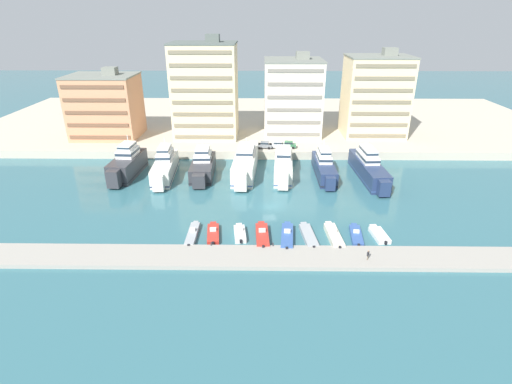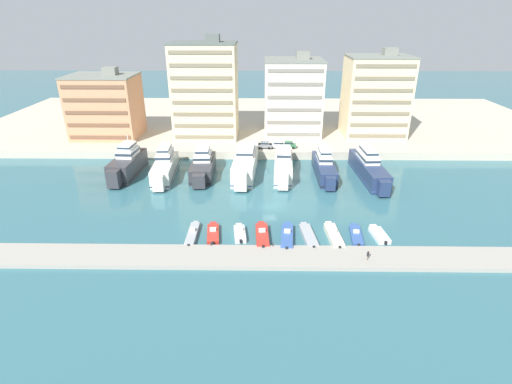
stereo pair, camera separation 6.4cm
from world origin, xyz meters
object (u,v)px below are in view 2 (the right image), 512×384
yacht_ivory_center (283,165)px  motorboat_cream_mid_right (334,236)px  yacht_ivory_center_left (246,163)px  car_silver_mid_left (277,144)px  yacht_ivory_left (165,166)px  motorboat_white_far_right (379,235)px  yacht_navy_center_right (324,166)px  motorboat_blue_right (356,235)px  car_white_far_left (254,144)px  motorboat_grey_center_right (308,236)px  yacht_charcoal_far_left (127,164)px  motorboat_grey_far_left (192,234)px  motorboat_blue_center (287,236)px  car_green_center_left (288,144)px  pedestrian_near_edge (368,254)px  motorboat_red_center_left (262,235)px  yacht_navy_mid_right (369,167)px  car_grey_left (264,145)px  yacht_charcoal_mid_left (203,165)px  motorboat_white_mid_left (240,233)px  motorboat_red_left (213,233)px

yacht_ivory_center → motorboat_cream_mid_right: yacht_ivory_center is taller
yacht_ivory_center_left → car_silver_mid_left: size_ratio=5.51×
yacht_ivory_left → motorboat_white_far_right: size_ratio=3.16×
yacht_navy_center_right → motorboat_blue_right: size_ratio=2.52×
car_white_far_left → car_silver_mid_left: bearing=-1.7°
motorboat_grey_center_right → car_white_far_left: bearing=103.2°
yacht_ivory_center → motorboat_grey_center_right: (2.86, -28.55, -1.99)m
motorboat_white_far_right → car_white_far_left: car_white_far_left is taller
yacht_charcoal_far_left → motorboat_grey_far_left: bearing=-55.0°
yacht_charcoal_far_left → motorboat_blue_center: bearing=-38.7°
motorboat_grey_center_right → motorboat_cream_mid_right: size_ratio=0.98×
yacht_ivory_center_left → motorboat_grey_center_right: yacht_ivory_center_left is taller
motorboat_cream_mid_right → motorboat_blue_right: size_ratio=1.14×
car_green_center_left → pedestrian_near_edge: size_ratio=2.54×
yacht_ivory_left → car_green_center_left: yacht_ivory_left is taller
motorboat_grey_far_left → pedestrian_near_edge: pedestrian_near_edge is taller
yacht_charcoal_far_left → motorboat_blue_center: size_ratio=1.98×
motorboat_grey_center_right → car_green_center_left: (-0.90, 42.37, 2.64)m
yacht_charcoal_far_left → motorboat_grey_center_right: (38.79, -27.84, -2.33)m
yacht_charcoal_far_left → yacht_ivory_center: yacht_charcoal_far_left is taller
motorboat_grey_far_left → motorboat_red_center_left: size_ratio=1.00×
motorboat_blue_right → yacht_navy_mid_right: bearing=72.6°
car_grey_left → pedestrian_near_edge: bearing=-72.9°
yacht_ivory_center → motorboat_blue_right: size_ratio=2.61×
yacht_ivory_center_left → yacht_charcoal_mid_left: bearing=-173.3°
motorboat_white_mid_left → motorboat_cream_mid_right: (15.72, -0.63, 0.06)m
car_white_far_left → motorboat_white_mid_left: bearing=-92.1°
yacht_ivory_left → motorboat_red_left: yacht_ivory_left is taller
motorboat_cream_mid_right → pedestrian_near_edge: 8.33m
yacht_ivory_left → yacht_navy_center_right: yacht_ivory_left is taller
yacht_ivory_left → motorboat_grey_center_right: yacht_ivory_left is taller
yacht_charcoal_far_left → car_green_center_left: bearing=21.0°
motorboat_blue_center → car_white_far_left: (-6.40, 42.77, 2.53)m
motorboat_grey_far_left → car_silver_mid_left: bearing=69.5°
yacht_charcoal_far_left → yacht_navy_mid_right: yacht_charcoal_far_left is taller
motorboat_white_mid_left → motorboat_cream_mid_right: motorboat_cream_mid_right is taller
motorboat_red_left → motorboat_cream_mid_right: size_ratio=0.85×
motorboat_red_center_left → motorboat_grey_center_right: 7.74m
motorboat_grey_far_left → car_green_center_left: bearing=66.2°
yacht_ivory_center → car_green_center_left: bearing=82.0°
motorboat_grey_center_right → motorboat_cream_mid_right: 4.21m
yacht_ivory_left → yacht_navy_center_right: 36.58m
yacht_charcoal_far_left → yacht_navy_mid_right: bearing=-0.6°
yacht_charcoal_mid_left → motorboat_grey_center_right: size_ratio=2.10×
yacht_ivory_left → motorboat_grey_center_right: size_ratio=2.32×
motorboat_grey_far_left → motorboat_grey_center_right: motorboat_grey_far_left is taller
yacht_ivory_center → car_silver_mid_left: size_ratio=4.65×
motorboat_red_left → pedestrian_near_edge: 25.35m
motorboat_red_left → car_white_far_left: car_white_far_left is taller
yacht_charcoal_far_left → pedestrian_near_edge: 58.58m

